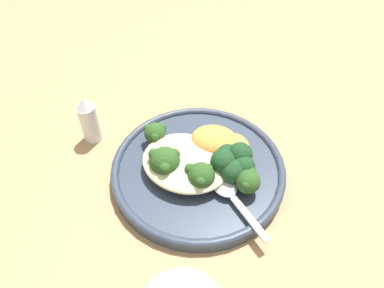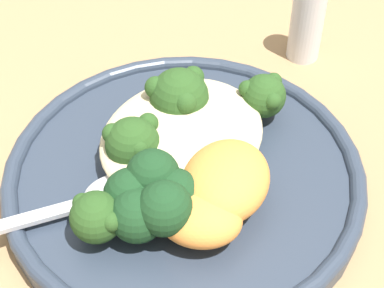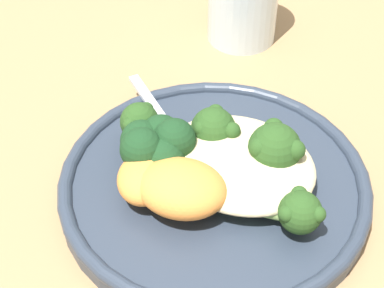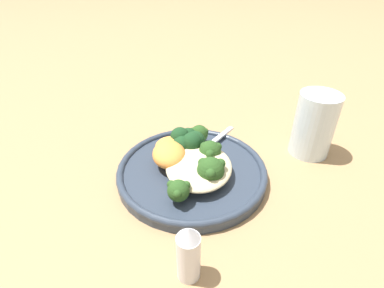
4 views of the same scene
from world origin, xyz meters
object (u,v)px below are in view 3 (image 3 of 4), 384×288
broccoli_stalk_1 (264,155)px  sweet_potato_chunk_1 (181,188)px  broccoli_stalk_0 (277,207)px  spoon (171,131)px  plate (214,185)px  kale_tuft (156,145)px  broccoli_stalk_2 (214,138)px  sweet_potato_chunk_0 (145,178)px  quinoa_mound (238,163)px  broccoli_stalk_3 (157,141)px

broccoli_stalk_1 → sweet_potato_chunk_1: bearing=-176.2°
broccoli_stalk_0 → spoon: broccoli_stalk_0 is taller
plate → kale_tuft: size_ratio=4.05×
broccoli_stalk_2 → broccoli_stalk_1: bearing=-104.7°
sweet_potato_chunk_0 → sweet_potato_chunk_1: bearing=-175.1°
kale_tuft → sweet_potato_chunk_1: bearing=145.5°
broccoli_stalk_0 → sweet_potato_chunk_0: 0.10m
sweet_potato_chunk_0 → kale_tuft: 0.03m
plate → sweet_potato_chunk_1: bearing=79.4°
kale_tuft → broccoli_stalk_2: bearing=-134.9°
quinoa_mound → broccoli_stalk_2: (0.03, -0.01, 0.01)m
plate → sweet_potato_chunk_0: size_ratio=4.74×
plate → broccoli_stalk_3: broccoli_stalk_3 is taller
broccoli_stalk_0 → kale_tuft: kale_tuft is taller
quinoa_mound → broccoli_stalk_1: size_ratio=1.18×
plate → quinoa_mound: (-0.01, -0.01, 0.02)m
broccoli_stalk_2 → plate: bearing=-163.7°
quinoa_mound → kale_tuft: size_ratio=2.01×
spoon → sweet_potato_chunk_1: bearing=161.0°
broccoli_stalk_1 → spoon: bearing=124.3°
plate → broccoli_stalk_2: broccoli_stalk_2 is taller
plate → broccoli_stalk_0: (-0.06, 0.02, 0.02)m
quinoa_mound → sweet_potato_chunk_0: size_ratio=2.35×
kale_tuft → broccoli_stalk_3: bearing=-60.0°
sweet_potato_chunk_0 → broccoli_stalk_3: bearing=-70.1°
plate → broccoli_stalk_3: (0.05, 0.00, 0.02)m
broccoli_stalk_2 → sweet_potato_chunk_0: broccoli_stalk_2 is taller
plate → broccoli_stalk_1: bearing=-142.5°
broccoli_stalk_2 → kale_tuft: 0.05m
broccoli_stalk_1 → sweet_potato_chunk_0: broccoli_stalk_1 is taller
sweet_potato_chunk_0 → sweet_potato_chunk_1: (-0.03, -0.00, 0.00)m
broccoli_stalk_3 → kale_tuft: 0.01m
plate → sweet_potato_chunk_1: 0.05m
spoon → broccoli_stalk_1: bearing=-147.6°
quinoa_mound → spoon: (0.07, -0.01, -0.01)m
plate → spoon: (0.06, -0.02, 0.01)m
plate → sweet_potato_chunk_1: size_ratio=3.62×
broccoli_stalk_2 → sweet_potato_chunk_0: size_ratio=1.59×
sweet_potato_chunk_1 → spoon: 0.08m
broccoli_stalk_3 → sweet_potato_chunk_0: size_ratio=2.18×
sweet_potato_chunk_0 → spoon: 0.07m
quinoa_mound → kale_tuft: bearing=20.7°
plate → sweet_potato_chunk_0: sweet_potato_chunk_0 is taller
quinoa_mound → sweet_potato_chunk_0: bearing=45.4°
quinoa_mound → sweet_potato_chunk_0: 0.08m
broccoli_stalk_2 → spoon: size_ratio=0.77×
quinoa_mound → broccoli_stalk_0: size_ratio=1.05×
broccoli_stalk_2 → sweet_potato_chunk_1: broccoli_stalk_2 is taller
plate → sweet_potato_chunk_0: 0.06m
sweet_potato_chunk_1 → broccoli_stalk_1: bearing=-121.2°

